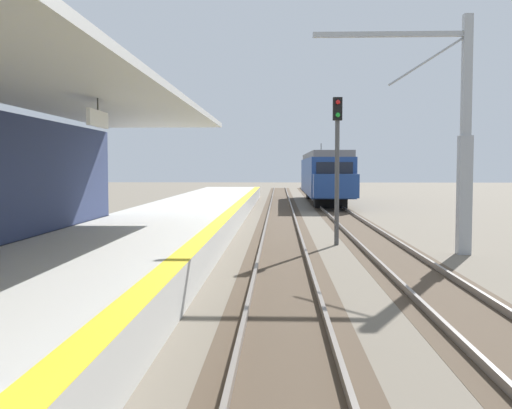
% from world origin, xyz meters
% --- Properties ---
extents(station_platform, '(5.00, 80.00, 0.91)m').
position_xyz_m(station_platform, '(-2.50, 16.00, 0.45)').
color(station_platform, '#B7B5AD').
rests_on(station_platform, ground).
extents(track_pair_nearest_platform, '(2.34, 120.00, 0.16)m').
position_xyz_m(track_pair_nearest_platform, '(1.90, 20.00, 0.05)').
color(track_pair_nearest_platform, '#4C3D2D').
rests_on(track_pair_nearest_platform, ground).
extents(track_pair_middle, '(2.34, 120.00, 0.16)m').
position_xyz_m(track_pair_middle, '(5.30, 20.00, 0.05)').
color(track_pair_middle, '#4C3D2D').
rests_on(track_pair_middle, ground).
extents(approaching_train, '(2.93, 19.60, 4.76)m').
position_xyz_m(approaching_train, '(5.30, 46.02, 2.18)').
color(approaching_train, navy).
rests_on(approaching_train, ground).
extents(rail_signal_post, '(0.32, 0.34, 5.20)m').
position_xyz_m(rail_signal_post, '(3.82, 19.92, 3.19)').
color(rail_signal_post, '#4C4C4C').
rests_on(rail_signal_post, ground).
extents(catenary_pylon_far_side, '(5.00, 0.40, 7.50)m').
position_xyz_m(catenary_pylon_far_side, '(7.33, 17.75, 3.60)').
color(catenary_pylon_far_side, '#9EA3A8').
rests_on(catenary_pylon_far_side, ground).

